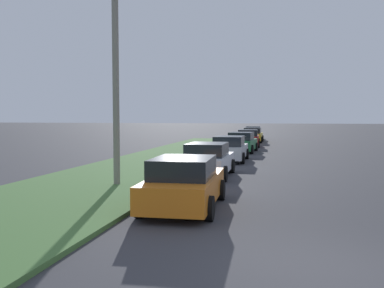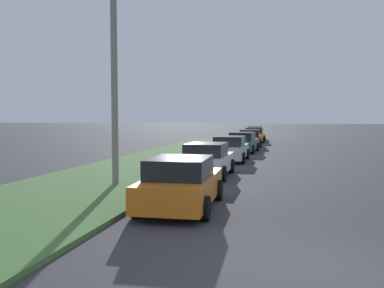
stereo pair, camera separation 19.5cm
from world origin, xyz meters
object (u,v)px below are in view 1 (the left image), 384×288
at_px(parked_car_silver, 229,149).
at_px(streetlight, 124,67).
at_px(parked_car_white, 208,160).
at_px(parked_car_orange, 184,184).
at_px(parked_car_red, 248,138).
at_px(parked_car_green, 242,142).
at_px(parked_car_yellow, 253,135).
at_px(parked_car_black, 253,133).

relative_size(parked_car_silver, streetlight, 0.57).
bearing_deg(parked_car_white, parked_car_orange, -176.05).
height_order(parked_car_silver, parked_car_red, same).
bearing_deg(parked_car_orange, parked_car_green, -1.36).
relative_size(parked_car_green, parked_car_red, 1.00).
xyz_separation_m(parked_car_white, parked_car_silver, (6.54, -0.13, 0.00)).
height_order(parked_car_white, streetlight, streetlight).
xyz_separation_m(parked_car_orange, parked_car_white, (6.42, 0.46, 0.00)).
xyz_separation_m(parked_car_yellow, parked_car_black, (5.88, 0.37, 0.00)).
distance_m(parked_car_orange, parked_car_white, 6.44).
distance_m(parked_car_green, parked_car_yellow, 12.15).
bearing_deg(parked_car_yellow, parked_car_black, 3.86).
distance_m(parked_car_red, streetlight, 22.66).
bearing_deg(parked_car_yellow, streetlight, 174.91).
height_order(parked_car_white, parked_car_green, same).
relative_size(parked_car_green, parked_car_black, 1.00).
bearing_deg(parked_car_orange, parked_car_white, 2.10).
distance_m(parked_car_orange, streetlight, 5.54).
xyz_separation_m(parked_car_silver, parked_car_black, (24.28, 0.29, 0.00)).
bearing_deg(parked_car_red, parked_car_orange, 177.77).
bearing_deg(parked_car_silver, parked_car_green, -1.09).
bearing_deg(parked_car_orange, parked_car_red, -1.48).
xyz_separation_m(parked_car_orange, streetlight, (2.94, 2.92, 3.67)).
bearing_deg(parked_car_white, parked_car_yellow, -0.60).
distance_m(parked_car_orange, parked_car_silver, 12.96).
bearing_deg(parked_car_green, parked_car_white, -178.04).
height_order(parked_car_orange, parked_car_yellow, same).
relative_size(parked_car_orange, parked_car_green, 0.99).
relative_size(parked_car_white, parked_car_red, 0.98).
height_order(parked_car_orange, parked_car_black, same).
xyz_separation_m(parked_car_orange, parked_car_silver, (12.96, 0.32, 0.00)).
bearing_deg(parked_car_silver, parked_car_black, 0.67).
bearing_deg(parked_car_yellow, parked_car_green, -179.52).
bearing_deg(parked_car_silver, parked_car_yellow, -0.25).
relative_size(parked_car_white, parked_car_black, 0.98).
xyz_separation_m(parked_car_white, parked_car_yellow, (24.94, -0.21, 0.00)).
xyz_separation_m(parked_car_white, parked_car_green, (12.79, -0.25, 0.00)).
relative_size(parked_car_red, parked_car_black, 1.00).
relative_size(parked_car_orange, parked_car_yellow, 1.01).
bearing_deg(parked_car_red, parked_car_silver, 176.78).
height_order(parked_car_white, parked_car_black, same).
xyz_separation_m(parked_car_orange, parked_car_yellow, (31.36, 0.25, 0.00)).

